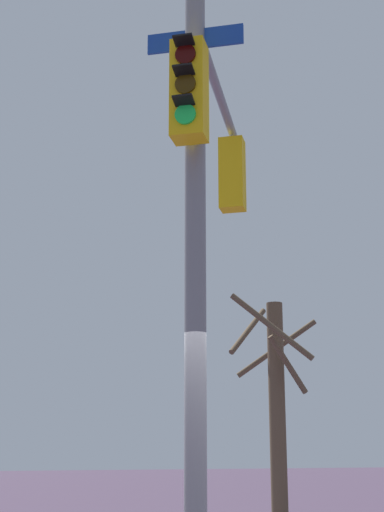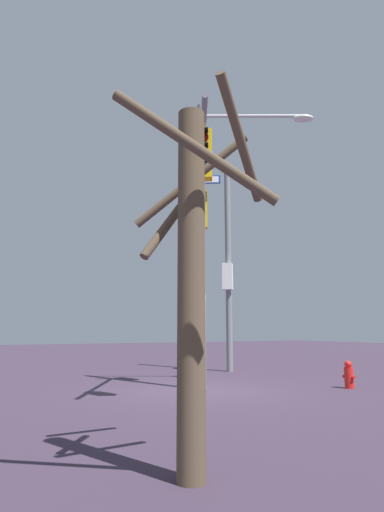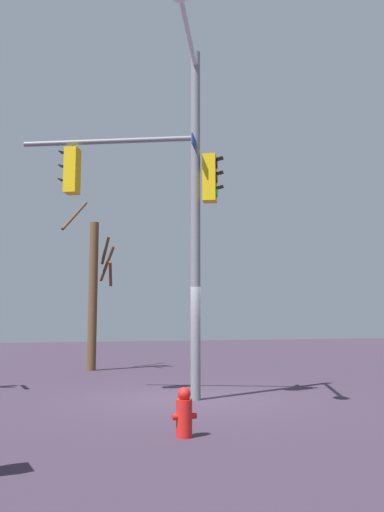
% 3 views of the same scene
% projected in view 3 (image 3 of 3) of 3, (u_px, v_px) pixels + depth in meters
% --- Properties ---
extents(ground_plane, '(80.00, 80.00, 0.00)m').
position_uv_depth(ground_plane, '(189.00, 399.00, 12.12)').
color(ground_plane, '#3A2D3E').
extents(main_signal_pole_assembly, '(4.31, 5.06, 8.12)m').
position_uv_depth(main_signal_pole_assembly, '(170.00, 182.00, 12.42)').
color(main_signal_pole_assembly, slate).
rests_on(main_signal_pole_assembly, ground).
extents(fire_hydrant, '(0.38, 0.24, 0.73)m').
position_uv_depth(fire_hydrant, '(184.00, 414.00, 8.05)').
color(fire_hydrant, red).
rests_on(fire_hydrant, ground).
extents(bare_tree_across_street, '(2.09, 2.07, 6.46)m').
position_uv_depth(bare_tree_across_street, '(93.00, 289.00, 19.97)').
color(bare_tree_across_street, brown).
rests_on(bare_tree_across_street, ground).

